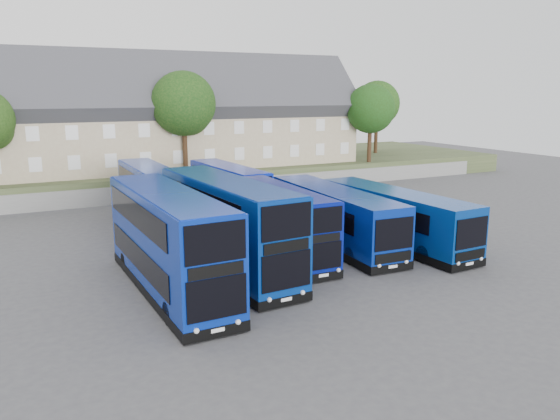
# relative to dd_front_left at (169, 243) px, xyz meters

# --- Properties ---
(ground) EXTENTS (120.00, 120.00, 0.00)m
(ground) POSITION_rel_dd_front_left_xyz_m (6.09, -1.78, -2.35)
(ground) COLOR #45454A
(ground) RESTS_ON ground
(retaining_wall) EXTENTS (70.00, 0.40, 1.50)m
(retaining_wall) POSITION_rel_dd_front_left_xyz_m (6.09, 22.22, -1.60)
(retaining_wall) COLOR slate
(retaining_wall) RESTS_ON ground
(earth_bank) EXTENTS (80.00, 20.00, 2.00)m
(earth_bank) POSITION_rel_dd_front_left_xyz_m (6.09, 32.22, -1.35)
(earth_bank) COLOR #3E4A29
(earth_bank) RESTS_ON ground
(terrace_row) EXTENTS (48.00, 10.40, 11.20)m
(terrace_row) POSITION_rel_dd_front_left_xyz_m (3.10, 28.22, 4.24)
(terrace_row) COLOR tan
(terrace_row) RESTS_ON earth_bank
(dd_front_left) EXTENTS (3.09, 12.11, 4.79)m
(dd_front_left) POSITION_rel_dd_front_left_xyz_m (0.00, 0.00, 0.00)
(dd_front_left) COLOR #08289E
(dd_front_left) RESTS_ON ground
(dd_front_mid) EXTENTS (3.59, 12.30, 4.83)m
(dd_front_mid) POSITION_rel_dd_front_left_xyz_m (3.55, 1.68, 0.02)
(dd_front_mid) COLOR navy
(dd_front_mid) RESTS_ON ground
(dd_front_right) EXTENTS (2.56, 10.08, 3.98)m
(dd_front_right) POSITION_rel_dd_front_left_xyz_m (7.20, 2.65, -0.40)
(dd_front_right) COLOR navy
(dd_front_right) RESTS_ON ground
(dd_rear_left) EXTENTS (2.46, 10.58, 4.20)m
(dd_rear_left) POSITION_rel_dd_front_left_xyz_m (2.38, 13.34, -0.29)
(dd_rear_left) COLOR #082A9F
(dd_rear_left) RESTS_ON ground
(dd_rear_right) EXTENTS (2.77, 10.02, 3.94)m
(dd_rear_right) POSITION_rel_dd_front_left_xyz_m (8.10, 13.06, -0.42)
(dd_rear_right) COLOR #081FA3
(dd_rear_right) RESTS_ON ground
(coach_east_a) EXTENTS (3.25, 12.77, 3.46)m
(coach_east_a) POSITION_rel_dd_front_left_xyz_m (11.32, 3.55, -0.66)
(coach_east_a) COLOR navy
(coach_east_a) RESTS_ON ground
(coach_east_b) EXTENTS (3.09, 12.34, 3.35)m
(coach_east_b) POSITION_rel_dd_front_left_xyz_m (14.70, 1.90, -0.71)
(coach_east_b) COLOR navy
(coach_east_b) RESTS_ON ground
(tree_mid) EXTENTS (5.76, 5.76, 9.18)m
(tree_mid) POSITION_rel_dd_front_left_xyz_m (8.24, 23.81, 5.71)
(tree_mid) COLOR #382314
(tree_mid) RESTS_ON earth_bank
(tree_east) EXTENTS (5.12, 5.12, 8.16)m
(tree_east) POSITION_rel_dd_front_left_xyz_m (28.24, 23.31, 5.04)
(tree_east) COLOR #382314
(tree_east) RESTS_ON earth_bank
(tree_far) EXTENTS (5.44, 5.44, 8.67)m
(tree_far) POSITION_rel_dd_front_left_xyz_m (34.24, 30.31, 5.37)
(tree_far) COLOR #382314
(tree_far) RESTS_ON earth_bank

